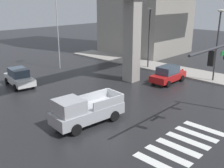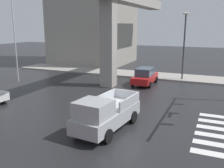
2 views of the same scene
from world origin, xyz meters
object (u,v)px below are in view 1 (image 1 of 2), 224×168
pickup_truck (84,111)px  sedan_white (19,77)px  street_lamp_mid_block (149,31)px  flagpole (58,20)px  sedan_red (168,74)px  street_lamp_near_corner (218,37)px  fire_hydrant (182,73)px

pickup_truck → sedan_white: bearing=83.7°
sedan_white → street_lamp_mid_block: (14.46, -4.97, 3.70)m
sedan_white → street_lamp_mid_block: size_ratio=0.63×
sedan_white → flagpole: 9.07m
sedan_red → street_lamp_mid_block: (3.51, 5.08, 3.70)m
pickup_truck → flagpole: 17.01m
sedan_white → street_lamp_mid_block: 15.73m
street_lamp_mid_block → pickup_truck: bearing=-158.4°
street_lamp_near_corner → street_lamp_mid_block: size_ratio=1.00×
sedan_white → street_lamp_near_corner: 19.97m
street_lamp_near_corner → flagpole: size_ratio=0.71×
sedan_white → street_lamp_mid_block: bearing=-19.0°
pickup_truck → sedan_white: size_ratio=1.16×
street_lamp_mid_block → fire_hydrant: (-0.40, -4.99, -4.13)m
sedan_red → fire_hydrant: sedan_red is taller
pickup_truck → street_lamp_near_corner: size_ratio=0.73×
street_lamp_mid_block → fire_hydrant: bearing=-94.6°
pickup_truck → sedan_red: bearing=5.4°
street_lamp_near_corner → fire_hydrant: (-0.40, 3.31, -4.13)m
street_lamp_mid_block → fire_hydrant: 6.49m
flagpole → sedan_red: bearing=-73.0°
fire_hydrant → flagpole: (-7.07, 12.84, 5.43)m
sedan_white → pickup_truck: bearing=-96.3°
sedan_white → fire_hydrant: size_ratio=5.33×
sedan_red → street_lamp_near_corner: street_lamp_near_corner is taller
pickup_truck → sedan_white: pickup_truck is taller
sedan_white → flagpole: flagpole is taller
fire_hydrant → flagpole: flagpole is taller
sedan_white → fire_hydrant: (14.06, -9.96, -0.42)m
sedan_red → street_lamp_mid_block: street_lamp_mid_block is taller
street_lamp_mid_block → sedan_white: bearing=161.0°
sedan_red → street_lamp_near_corner: size_ratio=0.60×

